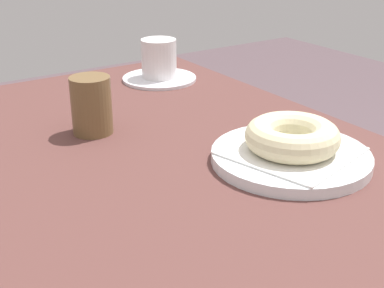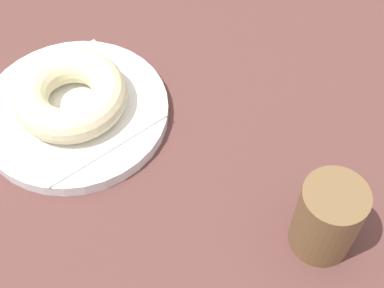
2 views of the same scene
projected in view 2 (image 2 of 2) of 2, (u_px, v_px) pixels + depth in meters
name	position (u px, v px, depth m)	size (l,w,h in m)	color
table	(196.00, 133.00, 0.73)	(1.09, 0.64, 0.71)	#53302C
plate_sugar_ring	(75.00, 112.00, 0.65)	(0.22, 0.22, 0.02)	white
napkin_sugar_ring	(74.00, 107.00, 0.64)	(0.15, 0.15, 0.00)	white
donut_sugar_ring	(70.00, 95.00, 0.62)	(0.13, 0.13, 0.04)	beige
sugar_jar	(327.00, 218.00, 0.53)	(0.06, 0.06, 0.09)	brown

